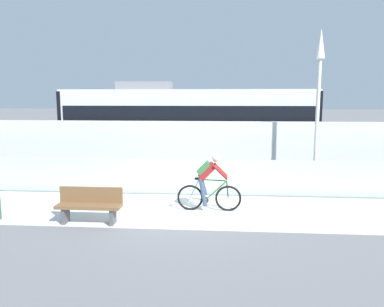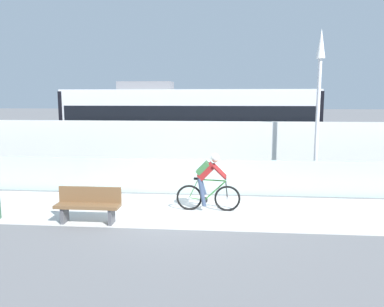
{
  "view_description": "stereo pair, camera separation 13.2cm",
  "coord_description": "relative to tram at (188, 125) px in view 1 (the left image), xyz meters",
  "views": [
    {
      "loc": [
        1.18,
        -10.16,
        3.09
      ],
      "look_at": [
        0.18,
        2.35,
        1.25
      ],
      "focal_mm": 35.5,
      "sensor_mm": 36.0,
      "label": 1
    },
    {
      "loc": [
        1.31,
        -10.15,
        3.09
      ],
      "look_at": [
        0.18,
        2.35,
        1.25
      ],
      "focal_mm": 35.5,
      "sensor_mm": 36.0,
      "label": 2
    }
  ],
  "objects": [
    {
      "name": "glass_parapet",
      "position": [
        0.35,
        -5.0,
        -1.32
      ],
      "size": [
        32.0,
        0.05,
        1.14
      ],
      "primitive_type": "cube",
      "color": "#ADC6C1",
      "rests_on": "ground"
    },
    {
      "name": "tram_rail_near",
      "position": [
        0.35,
        -0.72,
        -1.89
      ],
      "size": [
        32.0,
        0.08,
        0.01
      ],
      "primitive_type": "cube",
      "color": "#595654",
      "rests_on": "ground"
    },
    {
      "name": "bike_path_deck",
      "position": [
        0.35,
        -6.85,
        -1.89
      ],
      "size": [
        32.0,
        3.2,
        0.01
      ],
      "primitive_type": "cube",
      "color": "silver",
      "rests_on": "ground"
    },
    {
      "name": "tram",
      "position": [
        0.0,
        0.0,
        0.0
      ],
      "size": [
        11.06,
        2.54,
        3.81
      ],
      "color": "silver",
      "rests_on": "ground"
    },
    {
      "name": "concrete_barrier_wall",
      "position": [
        0.35,
        -3.2,
        -0.77
      ],
      "size": [
        32.0,
        0.36,
        2.25
      ],
      "primitive_type": "cube",
      "color": "silver",
      "rests_on": "ground"
    },
    {
      "name": "cyclist_on_bike",
      "position": [
        1.18,
        -6.85,
        -1.09
      ],
      "size": [
        1.77,
        0.58,
        1.61
      ],
      "color": "black",
      "rests_on": "ground"
    },
    {
      "name": "bench",
      "position": [
        -1.73,
        -8.14,
        -1.41
      ],
      "size": [
        1.6,
        0.45,
        0.89
      ],
      "color": "brown",
      "rests_on": "ground"
    },
    {
      "name": "lamp_post_antenna",
      "position": [
        4.52,
        -4.7,
        1.4
      ],
      "size": [
        0.28,
        0.28,
        5.2
      ],
      "color": "gray",
      "rests_on": "ground"
    },
    {
      "name": "ground_plane",
      "position": [
        0.35,
        -6.85,
        -1.89
      ],
      "size": [
        200.0,
        200.0,
        0.0
      ],
      "primitive_type": "plane",
      "color": "slate"
    },
    {
      "name": "tram_rail_far",
      "position": [
        0.35,
        0.72,
        -1.89
      ],
      "size": [
        32.0,
        0.08,
        0.01
      ],
      "primitive_type": "cube",
      "color": "#595654",
      "rests_on": "ground"
    }
  ]
}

